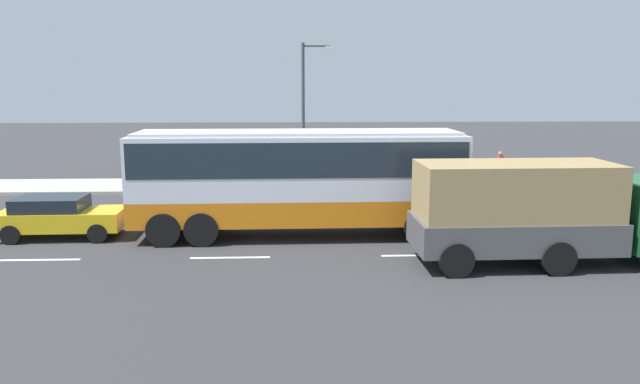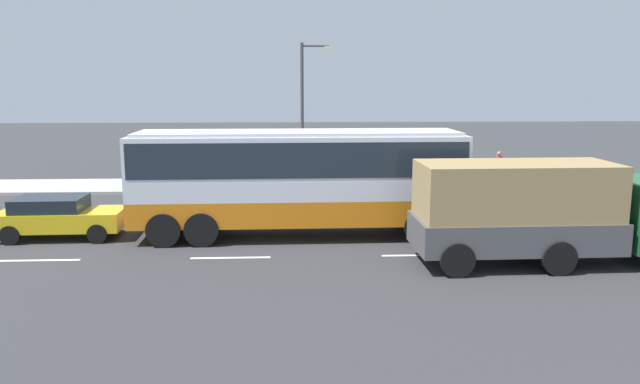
{
  "view_description": "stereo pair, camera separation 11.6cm",
  "coord_description": "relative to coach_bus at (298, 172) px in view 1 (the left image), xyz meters",
  "views": [
    {
      "loc": [
        -2.06,
        -20.9,
        5.21
      ],
      "look_at": [
        -1.2,
        -0.35,
        1.51
      ],
      "focal_mm": 34.38,
      "sensor_mm": 36.0,
      "label": 1
    },
    {
      "loc": [
        -2.18,
        -20.89,
        5.21
      ],
      "look_at": [
        -1.2,
        -0.35,
        1.51
      ],
      "focal_mm": 34.38,
      "sensor_mm": 36.0,
      "label": 2
    }
  ],
  "objects": [
    {
      "name": "ground_plane",
      "position": [
        1.93,
        0.45,
        -2.22
      ],
      "size": [
        120.0,
        120.0,
        0.0
      ],
      "primitive_type": "plane",
      "color": "#333335"
    },
    {
      "name": "cargo_truck",
      "position": [
        7.03,
        -3.53,
        -0.62
      ],
      "size": [
        7.88,
        2.66,
        2.96
      ],
      "rotation": [
        0.0,
        0.0,
        0.02
      ],
      "color": "#19592D",
      "rests_on": "ground_plane"
    },
    {
      "name": "street_lamp",
      "position": [
        0.46,
        8.93,
        1.86
      ],
      "size": [
        1.63,
        0.24,
        6.88
      ],
      "color": "#47474C",
      "rests_on": "sidewalk_curb"
    },
    {
      "name": "pedestrian_at_crossing",
      "position": [
        4.84,
        9.27,
        -1.06
      ],
      "size": [
        0.32,
        0.32,
        1.75
      ],
      "rotation": [
        0.0,
        0.0,
        1.44
      ],
      "color": "black",
      "rests_on": "sidewalk_curb"
    },
    {
      "name": "pedestrian_near_curb",
      "position": [
        10.11,
        9.4,
        -1.12
      ],
      "size": [
        0.32,
        0.32,
        1.66
      ],
      "rotation": [
        0.0,
        0.0,
        3.09
      ],
      "color": "black",
      "rests_on": "sidewalk_curb"
    },
    {
      "name": "lane_centreline",
      "position": [
        -2.02,
        -2.57,
        -2.22
      ],
      "size": [
        24.32,
        0.16,
        0.01
      ],
      "color": "white",
      "rests_on": "ground_plane"
    },
    {
      "name": "car_yellow_taxi",
      "position": [
        -8.09,
        0.12,
        -1.47
      ],
      "size": [
        4.11,
        1.93,
        1.41
      ],
      "rotation": [
        0.0,
        0.0,
        0.02
      ],
      "color": "gold",
      "rests_on": "ground_plane"
    },
    {
      "name": "coach_bus",
      "position": [
        0.0,
        0.0,
        0.0
      ],
      "size": [
        11.14,
        2.78,
        3.6
      ],
      "rotation": [
        0.0,
        0.0,
        0.01
      ],
      "color": "orange",
      "rests_on": "ground_plane"
    },
    {
      "name": "sidewalk_curb",
      "position": [
        1.93,
        10.18,
        -2.15
      ],
      "size": [
        80.0,
        4.0,
        0.15
      ],
      "primitive_type": "cube",
      "color": "#A8A399",
      "rests_on": "ground_plane"
    }
  ]
}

